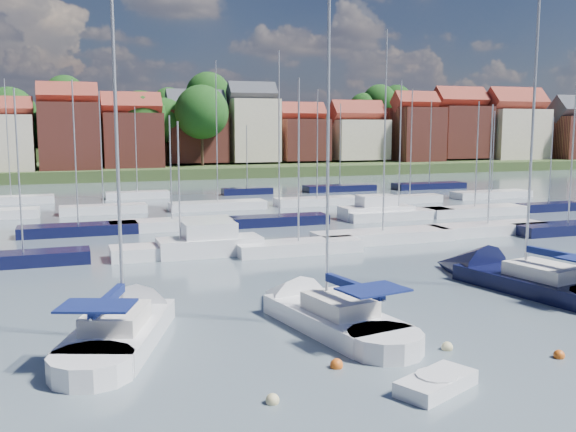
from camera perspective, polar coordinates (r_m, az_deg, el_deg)
name	(u,v)px	position (r m, az deg, el deg)	size (l,w,h in m)	color
ground	(219,214)	(64.55, -6.18, 0.16)	(260.00, 260.00, 0.00)	#44525C
sailboat_left	(129,324)	(28.38, -13.94, -9.32)	(6.79, 11.77, 15.54)	white
sailboat_centre	(316,312)	(29.25, 2.52, -8.57)	(5.04, 11.72, 15.45)	white
sailboat_navy	(507,278)	(37.78, 18.86, -5.21)	(6.07, 13.56, 18.11)	black
tender	(436,383)	(22.43, 13.04, -14.29)	(3.28, 2.49, 0.64)	white
buoy_b	(272,403)	(21.08, -1.39, -16.30)	(0.44, 0.44, 0.44)	beige
buoy_c	(336,368)	(23.93, 4.33, -13.29)	(0.48, 0.48, 0.48)	#D85914
buoy_d	(447,350)	(26.39, 13.96, -11.46)	(0.45, 0.45, 0.45)	beige
buoy_e	(382,291)	(34.63, 8.31, -6.64)	(0.41, 0.41, 0.41)	#D85914
buoy_h	(559,358)	(26.83, 22.94, -11.54)	(0.43, 0.43, 0.43)	#D85914
marina_field	(250,215)	(60.31, -3.37, 0.07)	(79.62, 41.41, 15.93)	white
far_shore_town	(137,144)	(155.93, -13.25, 6.21)	(212.46, 90.00, 22.27)	#364824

